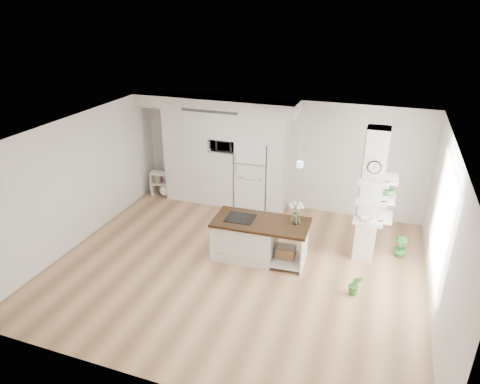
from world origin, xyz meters
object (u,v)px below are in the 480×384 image
Objects in this scene: kitchen_island at (250,237)px; floor_plant_a at (355,285)px; refrigerator at (253,174)px; bookshelf at (163,185)px.

kitchen_island reaches higher than floor_plant_a.
floor_plant_a is at bearing -45.43° from refrigerator.
floor_plant_a is (5.24, -2.65, -0.08)m from bookshelf.
refrigerator is 4.06× the size of floor_plant_a.
bookshelf is at bearing 143.96° from kitchen_island.
floor_plant_a is (2.79, -2.83, -0.66)m from refrigerator.
kitchen_island is at bearing -42.86° from bookshelf.
bookshelf is at bearing 153.17° from floor_plant_a.
bookshelf is (-3.11, 2.07, -0.15)m from kitchen_island.
bookshelf is (-2.45, -0.18, -0.58)m from refrigerator.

